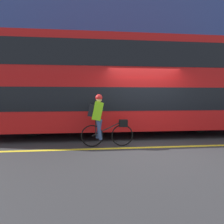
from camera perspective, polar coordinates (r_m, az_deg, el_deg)
The scene contains 7 objects.
ground_plane at distance 5.63m, azimuth 12.43°, elevation -10.96°, with size 80.00×80.00×0.00m, color #2D2D30.
road_center_line at distance 5.55m, azimuth 12.73°, elevation -11.18°, with size 50.00×0.14×0.01m, color yellow.
sidewalk_curb at distance 10.55m, azimuth 3.76°, elevation -2.90°, with size 60.00×1.88×0.15m.
building_facade at distance 11.97m, azimuth 3.00°, elevation 20.77°, with size 60.00×0.30×9.55m.
bus at distance 7.17m, azimuth 2.60°, elevation 9.16°, with size 11.25×2.50×3.67m.
cyclist_on_bike at distance 5.34m, azimuth -3.41°, elevation -2.19°, with size 1.62×0.32×1.62m.
trash_bin at distance 10.32m, azimuth 0.73°, elevation -0.26°, with size 0.57×0.57×0.85m.
Camera 1 is at (-1.69, -5.14, 1.55)m, focal length 28.00 mm.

